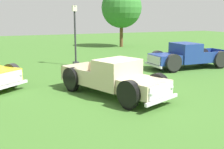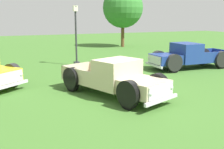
# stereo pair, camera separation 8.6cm
# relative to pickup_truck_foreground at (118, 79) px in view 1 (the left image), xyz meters

# --- Properties ---
(ground_plane) EXTENTS (80.00, 80.00, 0.00)m
(ground_plane) POSITION_rel_pickup_truck_foreground_xyz_m (0.18, 0.08, -0.75)
(ground_plane) COLOR #3D6B28
(pickup_truck_foreground) EXTENTS (3.55, 5.48, 1.58)m
(pickup_truck_foreground) POSITION_rel_pickup_truck_foreground_xyz_m (0.00, 0.00, 0.00)
(pickup_truck_foreground) COLOR #C6B793
(pickup_truck_foreground) RESTS_ON ground_plane
(pickup_truck_behind_left) EXTENTS (5.41, 2.22, 1.64)m
(pickup_truck_behind_left) POSITION_rel_pickup_truck_foreground_xyz_m (6.57, 4.11, 0.03)
(pickup_truck_behind_left) COLOR navy
(pickup_truck_behind_left) RESTS_ON ground_plane
(lamp_post_near) EXTENTS (0.36, 0.36, 4.07)m
(lamp_post_near) POSITION_rel_pickup_truck_foreground_xyz_m (0.49, 8.01, 1.38)
(lamp_post_near) COLOR #2D2D33
(lamp_post_near) RESTS_ON ground_plane
(oak_tree_center) EXTENTS (4.32, 4.32, 6.35)m
(oak_tree_center) POSITION_rel_pickup_truck_foreground_xyz_m (8.36, 17.32, 3.43)
(oak_tree_center) COLOR brown
(oak_tree_center) RESTS_ON ground_plane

